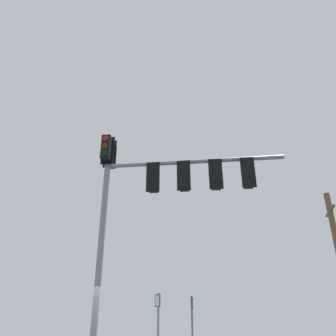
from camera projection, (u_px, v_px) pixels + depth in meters
The scene contains 3 objects.
signal_mast_assembly at pixel (154, 189), 10.91m from camera, with size 6.08×1.35×7.49m.
route_sign_primary at pixel (158, 324), 11.25m from camera, with size 0.20×0.25×2.48m.
route_sign_secondary at pixel (193, 325), 11.69m from camera, with size 0.12×0.30×2.41m.
Camera 1 is at (-1.82, 10.49, 1.54)m, focal length 35.77 mm.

